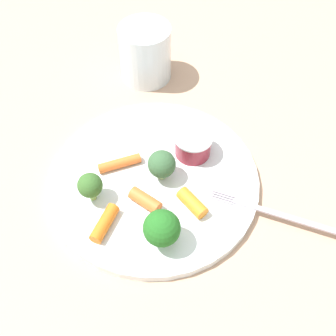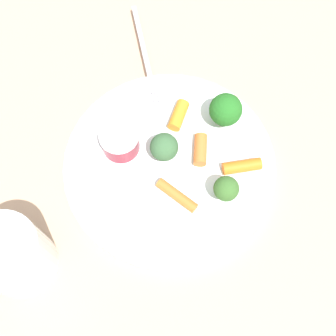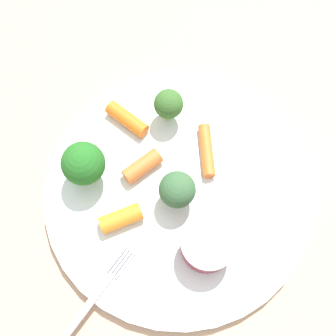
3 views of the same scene
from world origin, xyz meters
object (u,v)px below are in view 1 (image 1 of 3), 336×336
(broccoli_floret_0, at_px, (162,164))
(broccoli_floret_2, at_px, (90,186))
(broccoli_floret_1, at_px, (159,229))
(carrot_stick_0, at_px, (192,203))
(sauce_cup, at_px, (193,145))
(drinking_glass, at_px, (145,53))
(fork, at_px, (283,216))
(carrot_stick_3, at_px, (145,200))
(plate, at_px, (154,180))
(carrot_stick_1, at_px, (105,223))
(carrot_stick_2, at_px, (120,163))

(broccoli_floret_0, bearing_deg, broccoli_floret_2, -75.91)
(broccoli_floret_1, bearing_deg, carrot_stick_0, 132.88)
(sauce_cup, xyz_separation_m, drinking_glass, (-0.18, -0.05, 0.02))
(broccoli_floret_1, xyz_separation_m, fork, (-0.01, 0.15, -0.03))
(broccoli_floret_2, xyz_separation_m, carrot_stick_3, (0.02, 0.06, -0.02))
(plate, bearing_deg, carrot_stick_0, 39.99)
(broccoli_floret_0, relative_size, drinking_glass, 0.51)
(broccoli_floret_1, xyz_separation_m, carrot_stick_1, (-0.03, -0.06, -0.02))
(sauce_cup, distance_m, carrot_stick_2, 0.10)
(broccoli_floret_0, bearing_deg, fork, 60.50)
(broccoli_floret_0, xyz_separation_m, broccoli_floret_2, (0.02, -0.09, 0.00))
(carrot_stick_2, distance_m, fork, 0.21)
(carrot_stick_2, bearing_deg, carrot_stick_1, -14.45)
(sauce_cup, height_order, fork, sauce_cup)
(carrot_stick_3, height_order, fork, carrot_stick_3)
(fork, bearing_deg, carrot_stick_2, -117.85)
(broccoli_floret_1, relative_size, carrot_stick_1, 1.09)
(broccoli_floret_2, height_order, carrot_stick_1, broccoli_floret_2)
(sauce_cup, height_order, broccoli_floret_0, broccoli_floret_0)
(carrot_stick_1, distance_m, drinking_glass, 0.29)
(fork, distance_m, drinking_glass, 0.32)
(carrot_stick_1, bearing_deg, broccoli_floret_2, -162.45)
(broccoli_floret_1, height_order, carrot_stick_1, broccoli_floret_1)
(carrot_stick_2, bearing_deg, broccoli_floret_0, 66.68)
(drinking_glass, bearing_deg, broccoli_floret_2, -20.75)
(broccoli_floret_0, relative_size, fork, 0.26)
(carrot_stick_0, bearing_deg, broccoli_floret_0, -148.28)
(broccoli_floret_1, xyz_separation_m, carrot_stick_0, (-0.04, 0.05, -0.02))
(plate, relative_size, carrot_stick_1, 5.61)
(plate, xyz_separation_m, broccoli_floret_2, (0.02, -0.08, 0.03))
(drinking_glass, bearing_deg, carrot_stick_3, -5.69)
(carrot_stick_0, distance_m, drinking_glass, 0.26)
(broccoli_floret_1, height_order, carrot_stick_0, broccoli_floret_1)
(carrot_stick_3, relative_size, drinking_glass, 0.47)
(drinking_glass, bearing_deg, plate, -2.83)
(broccoli_floret_0, height_order, carrot_stick_3, broccoli_floret_0)
(broccoli_floret_0, distance_m, carrot_stick_1, 0.10)
(plate, height_order, carrot_stick_2, carrot_stick_2)
(plate, height_order, broccoli_floret_2, broccoli_floret_2)
(carrot_stick_0, bearing_deg, carrot_stick_1, -82.32)
(plate, relative_size, broccoli_floret_1, 5.15)
(plate, xyz_separation_m, carrot_stick_2, (-0.02, -0.04, 0.01))
(sauce_cup, relative_size, carrot_stick_1, 1.03)
(plate, height_order, fork, fork)
(carrot_stick_0, bearing_deg, broccoli_floret_1, -47.12)
(broccoli_floret_1, distance_m, fork, 0.15)
(carrot_stick_3, bearing_deg, carrot_stick_2, -155.99)
(broccoli_floret_0, bearing_deg, sauce_cup, 126.69)
(broccoli_floret_1, distance_m, carrot_stick_0, 0.07)
(carrot_stick_1, height_order, carrot_stick_2, carrot_stick_1)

